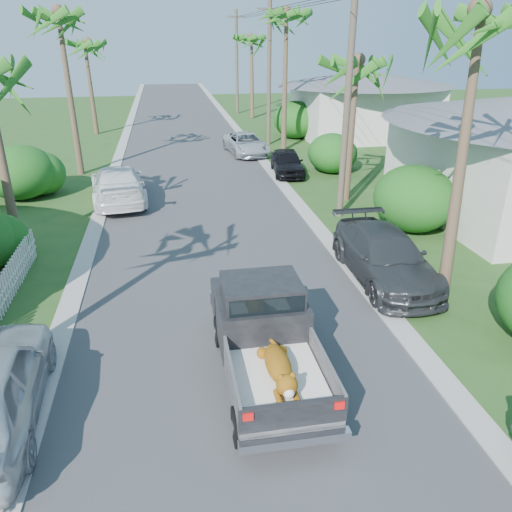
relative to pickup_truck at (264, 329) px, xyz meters
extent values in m
plane|color=#264F1D|center=(-0.51, -3.39, -1.01)|extent=(120.00, 120.00, 0.00)
cube|color=#38383A|center=(-0.51, 21.61, -1.00)|extent=(8.00, 100.00, 0.02)
cube|color=#A5A39E|center=(-4.81, 21.61, -0.98)|extent=(0.60, 100.00, 0.06)
cube|color=#A5A39E|center=(3.79, 21.61, -0.98)|extent=(0.60, 100.00, 0.06)
cylinder|color=black|center=(-0.85, -2.21, -0.63)|extent=(0.28, 0.76, 0.76)
cylinder|color=black|center=(0.85, -2.21, -0.63)|extent=(0.28, 0.76, 0.76)
cylinder|color=black|center=(-0.85, 1.04, -0.63)|extent=(0.28, 0.76, 0.76)
cylinder|color=black|center=(0.85, 1.04, -0.63)|extent=(0.28, 0.76, 0.76)
cube|color=slate|center=(0.00, -1.56, -0.39)|extent=(1.90, 2.40, 0.24)
cube|color=slate|center=(-0.92, -1.56, -0.01)|extent=(0.06, 2.40, 0.55)
cube|color=slate|center=(0.92, -1.56, -0.01)|extent=(0.06, 2.40, 0.55)
cube|color=black|center=(0.00, -2.73, -0.03)|extent=(1.92, 0.08, 0.52)
cube|color=silver|center=(0.00, -2.89, -0.46)|extent=(1.98, 0.18, 0.18)
cube|color=red|center=(-0.80, -2.78, 0.09)|extent=(0.18, 0.05, 0.14)
cube|color=red|center=(0.80, -2.78, 0.09)|extent=(0.18, 0.05, 0.14)
cube|color=black|center=(0.00, 0.29, 0.04)|extent=(1.94, 1.65, 1.10)
cube|color=black|center=(0.00, 0.29, 0.77)|extent=(1.70, 1.35, 0.55)
cube|color=black|center=(0.00, -0.38, 0.74)|extent=(1.60, 0.05, 0.45)
cube|color=black|center=(0.00, 1.54, -0.11)|extent=(1.94, 1.20, 0.80)
cube|color=white|center=(0.00, -1.56, -0.19)|extent=(1.70, 2.10, 0.16)
ellipsoid|color=orange|center=(0.00, -1.46, 0.11)|extent=(0.48, 1.25, 0.43)
sphere|color=orange|center=(0.00, -2.21, 0.19)|extent=(0.40, 0.40, 0.40)
ellipsoid|color=white|center=(0.00, -1.46, 0.01)|extent=(0.32, 0.86, 0.18)
imported|color=#313437|center=(4.49, 3.74, -0.26)|extent=(2.14, 5.19, 1.50)
imported|color=black|center=(4.49, 16.57, -0.35)|extent=(1.93, 3.99, 1.31)
imported|color=silver|center=(3.09, 21.85, -0.36)|extent=(2.65, 4.89, 1.30)
imported|color=white|center=(-4.11, 13.21, -0.21)|extent=(2.93, 5.79, 1.61)
cone|color=brown|center=(-7.31, 8.61, 2.09)|extent=(0.36, 0.61, 6.21)
cone|color=brown|center=(-6.51, 18.61, 2.99)|extent=(0.36, 0.36, 8.00)
cone|color=brown|center=(-7.01, 30.61, 2.24)|extent=(0.36, 0.75, 6.51)
cone|color=brown|center=(5.79, 2.61, 2.74)|extent=(0.36, 0.73, 7.51)
cone|color=brown|center=(6.09, 11.61, 1.99)|extent=(0.36, 0.54, 6.01)
cone|color=brown|center=(5.69, 22.61, 3.09)|extent=(0.36, 0.36, 8.20)
cone|color=brown|center=(5.99, 36.61, 2.39)|extent=(0.36, 0.63, 6.81)
ellipsoid|color=#174E16|center=(-8.51, 14.61, 0.19)|extent=(3.20, 3.52, 2.40)
ellipsoid|color=#174E16|center=(7.29, 7.61, 0.24)|extent=(3.00, 3.30, 2.50)
ellipsoid|color=#174E16|center=(6.99, 16.61, 0.04)|extent=(2.60, 2.86, 2.10)
ellipsoid|color=#174E16|center=(7.49, 26.61, 0.29)|extent=(3.20, 3.52, 2.60)
cube|color=silver|center=(12.49, 26.61, 0.79)|extent=(9.00, 8.00, 3.60)
cone|color=#595B60|center=(12.49, 26.61, 3.09)|extent=(6.48, 6.48, 1.00)
cylinder|color=brown|center=(5.09, 9.61, 3.49)|extent=(0.26, 0.26, 9.00)
cylinder|color=brown|center=(5.09, 24.61, 3.49)|extent=(0.26, 0.26, 9.00)
cube|color=brown|center=(5.09, 24.61, 7.39)|extent=(1.60, 0.10, 0.10)
cylinder|color=brown|center=(5.09, 39.61, 3.49)|extent=(0.26, 0.26, 9.00)
cube|color=brown|center=(5.09, 39.61, 7.39)|extent=(1.60, 0.10, 0.10)
camera|label=1|loc=(-1.81, -9.22, 5.95)|focal=35.00mm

